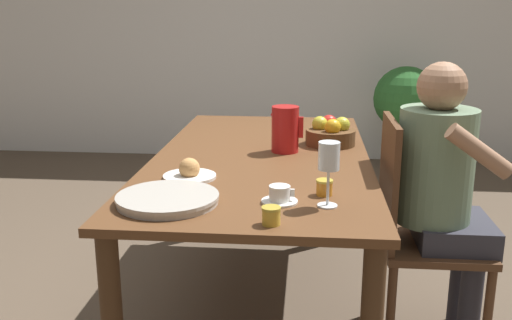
# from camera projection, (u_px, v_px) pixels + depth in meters

# --- Properties ---
(ground_plane) EXTENTS (20.00, 20.00, 0.00)m
(ground_plane) POSITION_uv_depth(u_px,v_px,m) (261.00, 307.00, 2.71)
(ground_plane) COLOR brown
(wall_back) EXTENTS (10.00, 0.06, 2.60)m
(wall_back) POSITION_uv_depth(u_px,v_px,m) (288.00, 16.00, 5.12)
(wall_back) COLOR white
(wall_back) RESTS_ON ground_plane
(dining_table) EXTENTS (0.93, 1.83, 0.75)m
(dining_table) POSITION_uv_depth(u_px,v_px,m) (262.00, 176.00, 2.54)
(dining_table) COLOR brown
(dining_table) RESTS_ON ground_plane
(chair_person_side) EXTENTS (0.42, 0.42, 0.95)m
(chair_person_side) POSITION_uv_depth(u_px,v_px,m) (415.00, 229.00, 2.34)
(chair_person_side) COLOR #51331E
(chair_person_side) RESTS_ON ground_plane
(person_seated) EXTENTS (0.39, 0.41, 1.18)m
(person_seated) POSITION_uv_depth(u_px,v_px,m) (443.00, 183.00, 2.27)
(person_seated) COLOR #33333D
(person_seated) RESTS_ON ground_plane
(red_pitcher) EXTENTS (0.15, 0.12, 0.21)m
(red_pitcher) POSITION_uv_depth(u_px,v_px,m) (285.00, 129.00, 2.55)
(red_pitcher) COLOR red
(red_pitcher) RESTS_ON dining_table
(wine_glass_water) EXTENTS (0.07, 0.07, 0.22)m
(wine_glass_water) POSITION_uv_depth(u_px,v_px,m) (329.00, 159.00, 1.82)
(wine_glass_water) COLOR white
(wine_glass_water) RESTS_ON dining_table
(teacup_near_person) EXTENTS (0.12, 0.12, 0.06)m
(teacup_near_person) POSITION_uv_depth(u_px,v_px,m) (280.00, 195.00, 1.90)
(teacup_near_person) COLOR white
(teacup_near_person) RESTS_ON dining_table
(serving_tray) EXTENTS (0.34, 0.34, 0.03)m
(serving_tray) POSITION_uv_depth(u_px,v_px,m) (168.00, 199.00, 1.89)
(serving_tray) COLOR #B7B2A8
(serving_tray) RESTS_ON dining_table
(bread_plate) EXTENTS (0.20, 0.20, 0.08)m
(bread_plate) POSITION_uv_depth(u_px,v_px,m) (189.00, 172.00, 2.17)
(bread_plate) COLOR white
(bread_plate) RESTS_ON dining_table
(jam_jar_amber) EXTENTS (0.06, 0.06, 0.06)m
(jam_jar_amber) POSITION_uv_depth(u_px,v_px,m) (271.00, 215.00, 1.70)
(jam_jar_amber) COLOR gold
(jam_jar_amber) RESTS_ON dining_table
(jam_jar_red) EXTENTS (0.06, 0.06, 0.06)m
(jam_jar_red) POSITION_uv_depth(u_px,v_px,m) (324.00, 187.00, 1.97)
(jam_jar_red) COLOR #C67A1E
(jam_jar_red) RESTS_ON dining_table
(fruit_bowl) EXTENTS (0.23, 0.23, 0.13)m
(fruit_bowl) POSITION_uv_depth(u_px,v_px,m) (330.00, 133.00, 2.69)
(fruit_bowl) COLOR brown
(fruit_bowl) RESTS_ON dining_table
(potted_plant) EXTENTS (0.53, 0.53, 0.92)m
(potted_plant) POSITION_uv_depth(u_px,v_px,m) (405.00, 103.00, 4.72)
(potted_plant) COLOR beige
(potted_plant) RESTS_ON ground_plane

